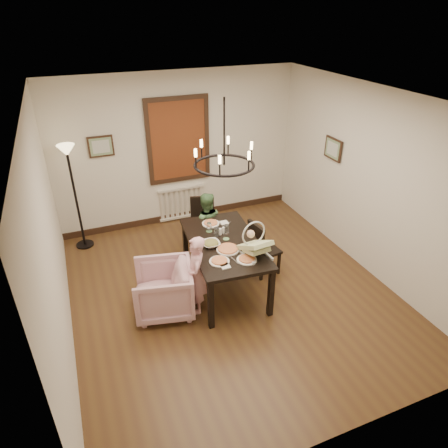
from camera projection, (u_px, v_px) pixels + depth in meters
room_shell at (221, 196)px, 5.58m from camera, size 4.51×5.00×2.81m
dining_table at (224, 247)px, 5.73m from camera, size 1.10×1.77×0.79m
chair_far at (203, 225)px, 6.79m from camera, size 0.50×0.50×0.91m
chair_right at (265, 247)px, 6.18m from camera, size 0.45×0.45×0.91m
armchair at (163, 289)px, 5.42m from camera, size 0.94×0.93×0.72m
elderly_woman at (196, 281)px, 5.39m from camera, size 0.31×0.40×0.96m
seated_man at (206, 230)px, 6.60m from camera, size 0.54×0.46×0.95m
baby_bouncer at (255, 244)px, 5.32m from camera, size 0.43×0.54×0.33m
salad_bowl at (211, 244)px, 5.56m from camera, size 0.30×0.30×0.07m
pizza_platter at (228, 249)px, 5.47m from camera, size 0.31×0.31×0.04m
drinking_glass at (217, 232)px, 5.78m from camera, size 0.07×0.07×0.14m
window_blinds at (178, 140)px, 7.18m from camera, size 1.00×0.03×1.40m
radiator at (182, 202)px, 7.80m from camera, size 0.92×0.12×0.62m
picture_back at (101, 146)px, 6.72m from camera, size 0.42×0.03×0.36m
picture_right at (333, 149)px, 6.61m from camera, size 0.03×0.42×0.36m
floor_lamp at (76, 199)px, 6.65m from camera, size 0.30×0.30×1.80m
chandelier at (224, 165)px, 5.12m from camera, size 0.80×0.80×0.04m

